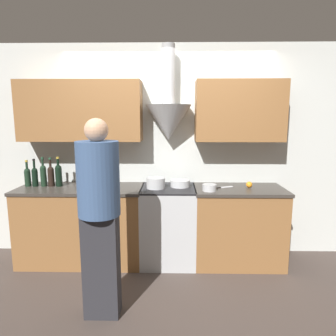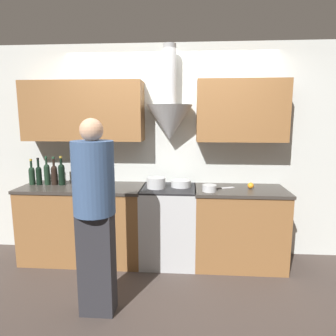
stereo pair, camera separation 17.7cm
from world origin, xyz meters
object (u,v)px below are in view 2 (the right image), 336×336
object	(u,v)px
saucepan	(209,188)
stock_pot	(156,183)
wine_bottle_4	(62,173)
person_foreground_left	(95,210)
wine_bottle_0	(32,174)
wine_bottle_1	(39,174)
wine_bottle_3	(54,174)
wine_bottle_2	(47,173)
orange_fruit	(251,186)
stove_range	(169,225)
mixing_bowl	(181,183)

from	to	relation	value
saucepan	stock_pot	bearing A→B (deg)	168.91
wine_bottle_4	person_foreground_left	distance (m)	1.30
wine_bottle_0	person_foreground_left	bearing A→B (deg)	-43.34
wine_bottle_1	person_foreground_left	xyz separation A→B (m)	(1.03, -1.05, -0.09)
wine_bottle_0	wine_bottle_3	size ratio (longest dim) A/B	0.92
person_foreground_left	wine_bottle_2	bearing A→B (deg)	131.26
stock_pot	orange_fruit	size ratio (longest dim) A/B	3.04
wine_bottle_1	person_foreground_left	world-z (taller)	person_foreground_left
wine_bottle_3	saucepan	world-z (taller)	wine_bottle_3
orange_fruit	wine_bottle_1	bearing A→B (deg)	179.58
stove_range	wine_bottle_3	bearing A→B (deg)	177.89
stove_range	wine_bottle_1	distance (m)	1.69
wine_bottle_1	person_foreground_left	size ratio (longest dim) A/B	0.19
wine_bottle_0	wine_bottle_4	world-z (taller)	wine_bottle_4
wine_bottle_2	wine_bottle_3	size ratio (longest dim) A/B	1.02
wine_bottle_0	stock_pot	xyz separation A→B (m)	(1.53, -0.07, -0.06)
wine_bottle_2	orange_fruit	xyz separation A→B (m)	(2.43, -0.02, -0.11)
mixing_bowl	orange_fruit	size ratio (longest dim) A/B	3.29
wine_bottle_2	mixing_bowl	bearing A→B (deg)	0.43
stove_range	mixing_bowl	bearing A→B (deg)	22.05
wine_bottle_1	mixing_bowl	bearing A→B (deg)	0.60
wine_bottle_2	orange_fruit	size ratio (longest dim) A/B	4.91
wine_bottle_3	orange_fruit	distance (m)	2.35
stove_range	saucepan	xyz separation A→B (m)	(0.46, -0.15, 0.49)
mixing_bowl	wine_bottle_4	bearing A→B (deg)	-179.73
wine_bottle_2	orange_fruit	bearing A→B (deg)	-0.57
stock_pot	orange_fruit	world-z (taller)	stock_pot
mixing_bowl	saucepan	size ratio (longest dim) A/B	1.48
orange_fruit	wine_bottle_0	bearing A→B (deg)	179.50
stock_pot	wine_bottle_3	bearing A→B (deg)	176.44
wine_bottle_0	wine_bottle_3	xyz separation A→B (m)	(0.28, 0.01, 0.01)
saucepan	person_foreground_left	size ratio (longest dim) A/B	0.09
mixing_bowl	person_foreground_left	xyz separation A→B (m)	(-0.70, -1.07, -0.01)
wine_bottle_2	wine_bottle_1	bearing A→B (deg)	-176.74
wine_bottle_4	mixing_bowl	size ratio (longest dim) A/B	1.51
stove_range	person_foreground_left	size ratio (longest dim) A/B	0.53
wine_bottle_2	orange_fruit	world-z (taller)	wine_bottle_2
mixing_bowl	saucepan	distance (m)	0.38
wine_bottle_4	mixing_bowl	bearing A→B (deg)	0.27
wine_bottle_1	wine_bottle_2	distance (m)	0.10
stove_range	orange_fruit	xyz separation A→B (m)	(0.95, 0.02, 0.49)
wine_bottle_0	wine_bottle_1	xyz separation A→B (m)	(0.09, -0.00, 0.00)
wine_bottle_4	stock_pot	size ratio (longest dim) A/B	1.63
wine_bottle_3	mixing_bowl	bearing A→B (deg)	0.24
stove_range	wine_bottle_1	bearing A→B (deg)	178.56
saucepan	orange_fruit	bearing A→B (deg)	19.00
mixing_bowl	wine_bottle_3	bearing A→B (deg)	-179.76
wine_bottle_1	saucepan	size ratio (longest dim) A/B	2.09
wine_bottle_1	stock_pot	distance (m)	1.45
mixing_bowl	person_foreground_left	distance (m)	1.28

